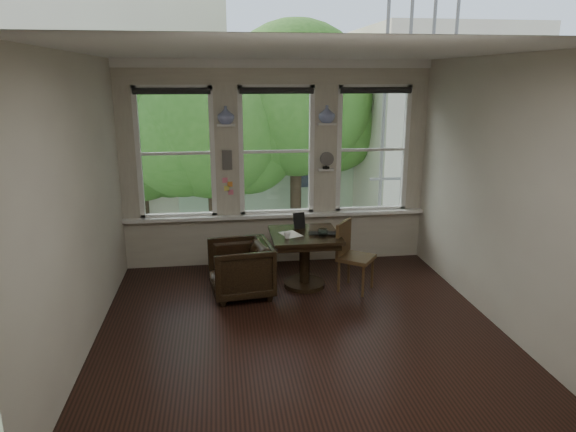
{
  "coord_description": "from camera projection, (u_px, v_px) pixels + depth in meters",
  "views": [
    {
      "loc": [
        -0.84,
        -5.23,
        2.76
      ],
      "look_at": [
        -0.01,
        0.9,
        1.08
      ],
      "focal_mm": 32.0,
      "sensor_mm": 36.0,
      "label": 1
    }
  ],
  "objects": [
    {
      "name": "intercom",
      "position": [
        227.0,
        160.0,
        7.4
      ],
      "size": [
        0.14,
        0.06,
        0.28
      ],
      "primitive_type": "cube",
      "color": "#59544F",
      "rests_on": "ground"
    },
    {
      "name": "laptop",
      "position": [
        323.0,
        235.0,
        6.7
      ],
      "size": [
        0.39,
        0.29,
        0.03
      ],
      "primitive_type": "imported",
      "rotation": [
        0.0,
        0.0,
        -0.18
      ],
      "color": "black",
      "rests_on": "table"
    },
    {
      "name": "mug",
      "position": [
        287.0,
        235.0,
        6.59
      ],
      "size": [
        0.1,
        0.1,
        0.08
      ],
      "primitive_type": "imported",
      "rotation": [
        0.0,
        0.0,
        0.07
      ],
      "color": "white",
      "rests_on": "table"
    },
    {
      "name": "window_left",
      "position": [
        176.0,
        153.0,
        7.35
      ],
      "size": [
        1.1,
        0.12,
        1.9
      ],
      "primitive_type": null,
      "color": "white",
      "rests_on": "ground"
    },
    {
      "name": "drinking_glass",
      "position": [
        323.0,
        233.0,
        6.67
      ],
      "size": [
        0.15,
        0.15,
        0.1
      ],
      "primitive_type": "imported",
      "rotation": [
        0.0,
        0.0,
        0.12
      ],
      "color": "white",
      "rests_on": "table"
    },
    {
      "name": "window_right",
      "position": [
        372.0,
        150.0,
        7.73
      ],
      "size": [
        1.1,
        0.12,
        1.9
      ],
      "primitive_type": null,
      "color": "white",
      "rests_on": "ground"
    },
    {
      "name": "ceiling",
      "position": [
        301.0,
        52.0,
        5.04
      ],
      "size": [
        4.5,
        4.5,
        0.0
      ],
      "primitive_type": "plane",
      "rotation": [
        3.14,
        0.0,
        0.0
      ],
      "color": "silver",
      "rests_on": "ground"
    },
    {
      "name": "table",
      "position": [
        304.0,
        260.0,
        6.91
      ],
      "size": [
        0.9,
        0.9,
        0.75
      ],
      "primitive_type": null,
      "color": "black",
      "rests_on": "ground"
    },
    {
      "name": "wall_left",
      "position": [
        79.0,
        207.0,
        5.15
      ],
      "size": [
        0.0,
        4.5,
        4.5
      ],
      "primitive_type": "plane",
      "rotation": [
        1.57,
        0.0,
        1.57
      ],
      "color": "beige",
      "rests_on": "ground"
    },
    {
      "name": "armchair_left",
      "position": [
        240.0,
        269.0,
        6.63
      ],
      "size": [
        0.88,
        0.86,
        0.72
      ],
      "primitive_type": "imported",
      "rotation": [
        0.0,
        0.0,
        -1.44
      ],
      "color": "black",
      "rests_on": "ground"
    },
    {
      "name": "wall_right",
      "position": [
        499.0,
        193.0,
        5.73
      ],
      "size": [
        0.0,
        4.5,
        4.5
      ],
      "primitive_type": "plane",
      "rotation": [
        1.57,
        0.0,
        -1.57
      ],
      "color": "beige",
      "rests_on": "ground"
    },
    {
      "name": "vase_left",
      "position": [
        226.0,
        115.0,
        7.21
      ],
      "size": [
        0.24,
        0.24,
        0.25
      ],
      "primitive_type": "imported",
      "color": "white",
      "rests_on": "shelf_left"
    },
    {
      "name": "side_chair_right",
      "position": [
        356.0,
        257.0,
        6.76
      ],
      "size": [
        0.59,
        0.59,
        0.92
      ],
      "primitive_type": null,
      "rotation": [
        0.0,
        0.0,
        0.92
      ],
      "color": "#3F2C16",
      "rests_on": "ground"
    },
    {
      "name": "vase_right",
      "position": [
        327.0,
        114.0,
        7.39
      ],
      "size": [
        0.24,
        0.24,
        0.25
      ],
      "primitive_type": "imported",
      "color": "white",
      "rests_on": "shelf_right"
    },
    {
      "name": "papers",
      "position": [
        291.0,
        234.0,
        6.76
      ],
      "size": [
        0.32,
        0.36,
        0.0
      ],
      "primitive_type": "cube",
      "rotation": [
        0.0,
        0.0,
        0.38
      ],
      "color": "silver",
      "rests_on": "table"
    },
    {
      "name": "sticky_notes",
      "position": [
        228.0,
        184.0,
        7.5
      ],
      "size": [
        0.16,
        0.01,
        0.24
      ],
      "primitive_type": null,
      "color": "pink",
      "rests_on": "ground"
    },
    {
      "name": "ground",
      "position": [
        300.0,
        328.0,
        5.83
      ],
      "size": [
        4.5,
        4.5,
        0.0
      ],
      "primitive_type": "plane",
      "color": "black",
      "rests_on": "ground"
    },
    {
      "name": "wall_back",
      "position": [
        276.0,
        165.0,
        7.59
      ],
      "size": [
        4.5,
        0.0,
        4.5
      ],
      "primitive_type": "plane",
      "rotation": [
        1.57,
        0.0,
        0.0
      ],
      "color": "beige",
      "rests_on": "ground"
    },
    {
      "name": "cushion_red",
      "position": [
        240.0,
        262.0,
        6.61
      ],
      "size": [
        0.45,
        0.45,
        0.06
      ],
      "primitive_type": "cube",
      "color": "maroon",
      "rests_on": "armchair_left"
    },
    {
      "name": "wall_front",
      "position": [
        356.0,
        280.0,
        3.29
      ],
      "size": [
        4.5,
        0.0,
        4.5
      ],
      "primitive_type": "plane",
      "rotation": [
        -1.57,
        0.0,
        0.0
      ],
      "color": "beige",
      "rests_on": "ground"
    },
    {
      "name": "shelf_right",
      "position": [
        327.0,
        124.0,
        7.43
      ],
      "size": [
        0.26,
        0.16,
        0.03
      ],
      "primitive_type": "cube",
      "color": "white",
      "rests_on": "ground"
    },
    {
      "name": "shelf_left",
      "position": [
        226.0,
        125.0,
        7.24
      ],
      "size": [
        0.26,
        0.16,
        0.03
      ],
      "primitive_type": "cube",
      "color": "white",
      "rests_on": "ground"
    },
    {
      "name": "desk_fan",
      "position": [
        326.0,
        163.0,
        7.56
      ],
      "size": [
        0.2,
        0.2,
        0.24
      ],
      "primitive_type": null,
      "color": "#59544F",
      "rests_on": "ground"
    },
    {
      "name": "window_center",
      "position": [
        276.0,
        151.0,
        7.54
      ],
      "size": [
        1.1,
        0.12,
        1.9
      ],
      "primitive_type": null,
      "color": "white",
      "rests_on": "ground"
    },
    {
      "name": "tablet",
      "position": [
        299.0,
        221.0,
        7.01
      ],
      "size": [
        0.17,
        0.1,
        0.22
      ],
      "primitive_type": "cube",
      "rotation": [
        -0.26,
        0.0,
        0.18
      ],
      "color": "black",
      "rests_on": "table"
    }
  ]
}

